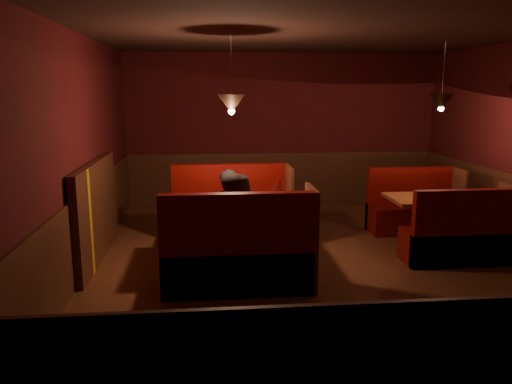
{
  "coord_description": "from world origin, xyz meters",
  "views": [
    {
      "loc": [
        -1.46,
        -6.12,
        2.22
      ],
      "look_at": [
        -0.85,
        0.0,
        0.95
      ],
      "focal_mm": 35.0,
      "sensor_mm": 36.0,
      "label": 1
    }
  ],
  "objects": [
    {
      "name": "diner_b",
      "position": [
        -1.1,
        -0.56,
        0.81
      ],
      "size": [
        0.96,
        0.86,
        1.63
      ],
      "primitive_type": "imported",
      "rotation": [
        0.0,
        0.0,
        -0.36
      ],
      "color": "black",
      "rests_on": "ground"
    },
    {
      "name": "second_bench_near",
      "position": [
        1.78,
        -0.24,
        0.32
      ],
      "size": [
        1.41,
        0.53,
        1.01
      ],
      "color": "#580809",
      "rests_on": "ground"
    },
    {
      "name": "main_bench_far",
      "position": [
        -1.12,
        0.88,
        0.37
      ],
      "size": [
        1.7,
        0.61,
        1.16
      ],
      "color": "#580809",
      "rests_on": "ground"
    },
    {
      "name": "second_bench_far",
      "position": [
        1.78,
        1.28,
        0.32
      ],
      "size": [
        1.41,
        0.53,
        1.01
      ],
      "color": "#580809",
      "rests_on": "ground"
    },
    {
      "name": "main_table",
      "position": [
        -1.14,
        0.01,
        0.64
      ],
      "size": [
        1.54,
        0.94,
        1.08
      ],
      "color": "brown",
      "rests_on": "ground"
    },
    {
      "name": "main_bench_near",
      "position": [
        -1.12,
        -0.87,
        0.37
      ],
      "size": [
        1.7,
        0.61,
        1.16
      ],
      "color": "#580809",
      "rests_on": "ground"
    },
    {
      "name": "second_table",
      "position": [
        1.75,
        0.52,
        0.53
      ],
      "size": [
        1.27,
        0.81,
        0.72
      ],
      "color": "brown",
      "rests_on": "ground"
    },
    {
      "name": "diner_a",
      "position": [
        -1.17,
        0.61,
        0.75
      ],
      "size": [
        0.61,
        0.46,
        1.5
      ],
      "primitive_type": "imported",
      "rotation": [
        0.0,
        0.0,
        2.94
      ],
      "color": "black",
      "rests_on": "ground"
    },
    {
      "name": "room",
      "position": [
        -0.28,
        0.04,
        1.05
      ],
      "size": [
        6.02,
        7.02,
        2.92
      ],
      "color": "brown",
      "rests_on": "ground"
    }
  ]
}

